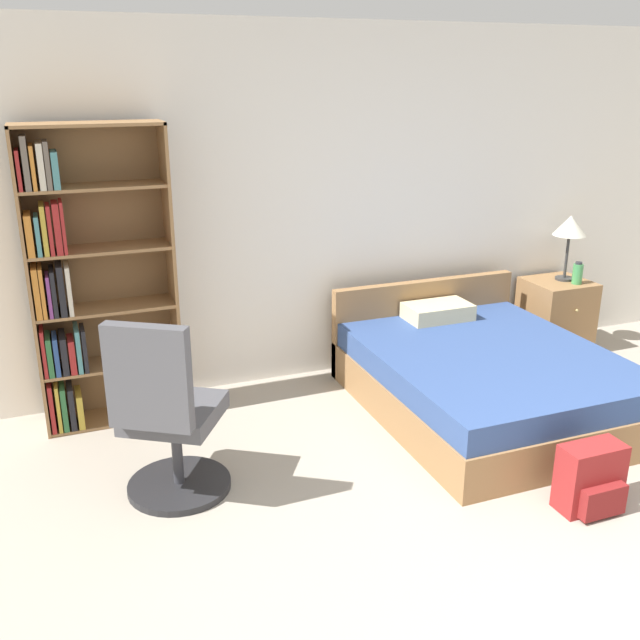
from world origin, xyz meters
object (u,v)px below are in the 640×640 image
object	(u,v)px
backpack_red	(591,479)
bed	(482,376)
bookshelf	(83,283)
water_bottle	(578,273)
table_lamp	(570,228)
office_chair	(167,421)
nightstand	(555,315)

from	to	relation	value
backpack_red	bed	bearing A→B (deg)	83.56
bookshelf	water_bottle	world-z (taller)	bookshelf
table_lamp	office_chair	bearing A→B (deg)	-162.49
table_lamp	bed	bearing A→B (deg)	-149.26
nightstand	water_bottle	world-z (taller)	water_bottle
bookshelf	water_bottle	size ratio (longest dim) A/B	10.71
bookshelf	office_chair	size ratio (longest dim) A/B	1.81
office_chair	nightstand	distance (m)	3.61
bookshelf	bed	world-z (taller)	bookshelf
bookshelf	bed	size ratio (longest dim) A/B	1.03
backpack_red	bookshelf	bearing A→B (deg)	139.58
office_chair	water_bottle	size ratio (longest dim) A/B	5.92
bed	backpack_red	distance (m)	1.28
bookshelf	office_chair	world-z (taller)	bookshelf
office_chair	backpack_red	distance (m)	2.31
bed	nightstand	world-z (taller)	bed
office_chair	nightstand	xyz separation A→B (m)	(3.44, 1.09, -0.17)
bookshelf	table_lamp	xyz separation A→B (m)	(3.81, -0.02, 0.07)
backpack_red	office_chair	bearing A→B (deg)	156.22
bookshelf	backpack_red	world-z (taller)	bookshelf
bookshelf	bed	distance (m)	2.76
office_chair	water_bottle	xyz separation A→B (m)	(3.51, 0.97, 0.22)
bed	nightstand	bearing A→B (deg)	31.43
bookshelf	water_bottle	bearing A→B (deg)	-2.33
bed	office_chair	distance (m)	2.28
office_chair	water_bottle	bearing A→B (deg)	15.42
nightstand	table_lamp	bearing A→B (deg)	15.05
office_chair	table_lamp	bearing A→B (deg)	17.51
bookshelf	nightstand	xyz separation A→B (m)	(3.75, -0.04, -0.67)
bookshelf	backpack_red	size ratio (longest dim) A/B	5.24
nightstand	backpack_red	size ratio (longest dim) A/B	1.62
water_bottle	bookshelf	bearing A→B (deg)	177.67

